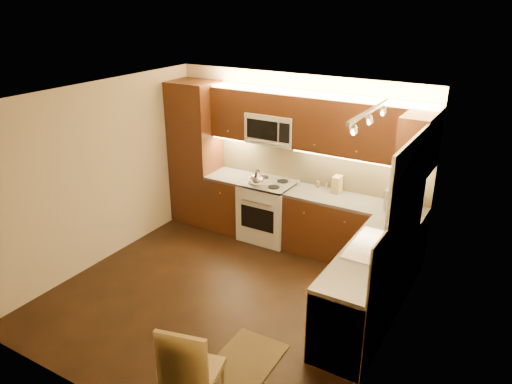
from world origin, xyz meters
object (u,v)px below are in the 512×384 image
Objects in this scene: knife_block at (337,184)px; toaster_oven at (403,198)px; microwave at (273,128)px; soap_bottle at (402,230)px; kettle at (257,177)px; stove at (268,210)px; sink at (375,241)px; dining_chair at (193,369)px.

toaster_oven is at bearing -4.77° from knife_block.
toaster_oven is 1.76× the size of knife_block.
knife_block is (1.01, 0.06, -0.70)m from microwave.
soap_bottle is (2.18, -0.85, -0.73)m from microwave.
soap_bottle is at bearing -23.06° from kettle.
sink is (2.00, -1.12, 0.52)m from stove.
stove is at bearing 94.69° from dining_chair.
dining_chair is at bearing -111.11° from sink.
toaster_oven is 2.46× the size of soap_bottle.
toaster_oven is (1.95, 0.01, -0.69)m from microwave.
stove is at bearing 150.64° from sink.
microwave reaches higher than stove.
knife_block is at bearing 11.04° from stove.
stove is 3.75× the size of kettle.
sink is 3.50× the size of kettle.
knife_block is (-0.95, 0.06, -0.01)m from toaster_oven.
knife_block is at bearing 9.57° from kettle.
stove is 3.80× the size of knife_block.
soap_bottle is at bearing -80.10° from toaster_oven.
soap_bottle is (2.18, -0.72, 0.53)m from stove.
microwave is (0.00, 0.14, 1.26)m from stove.
soap_bottle is (2.26, -0.53, -0.06)m from kettle.
stove is 2.16× the size of toaster_oven.
microwave is at bearing 94.02° from dining_chair.
knife_block is 1.49m from soap_bottle.
sink is at bearing -54.55° from knife_block.
toaster_oven reaches higher than stove.
microwave is 1.79× the size of toaster_oven.
toaster_oven is at bearing 4.14° from stove.
microwave is at bearing 66.11° from kettle.
microwave reaches higher than toaster_oven.
soap_bottle is (1.18, -0.92, -0.03)m from knife_block.
kettle is 0.24× the size of dining_chair.
soap_bottle reaches higher than stove.
kettle is (-0.08, -0.32, -0.68)m from microwave.
soap_bottle is at bearing 54.42° from dining_chair.
stove is at bearing 56.79° from kettle.
sink is at bearing -121.26° from soap_bottle.
dining_chair is (-1.05, -2.64, -0.47)m from soap_bottle.
microwave reaches higher than sink.
soap_bottle is at bearing -39.36° from knife_block.
stove is 2.36m from soap_bottle.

